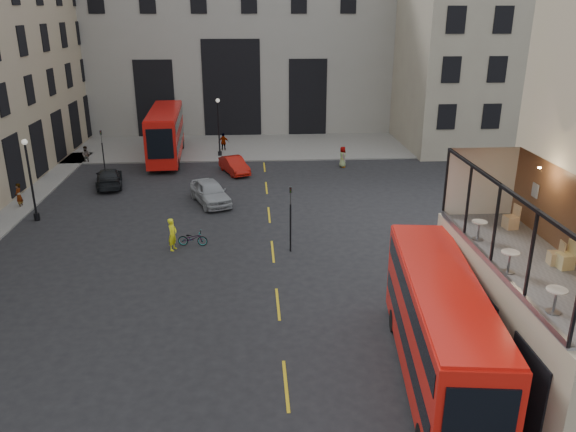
{
  "coord_description": "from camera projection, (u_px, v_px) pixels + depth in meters",
  "views": [
    {
      "loc": [
        -3.04,
        -16.91,
        12.81
      ],
      "look_at": [
        -1.29,
        9.62,
        3.0
      ],
      "focal_mm": 35.0,
      "sensor_mm": 36.0,
      "label": 1
    }
  ],
  "objects": [
    {
      "name": "building_right",
      "position": [
        482.0,
        35.0,
        55.5
      ],
      "size": [
        16.6,
        18.6,
        20.0
      ],
      "color": "#A19A82",
      "rests_on": "ground"
    },
    {
      "name": "pedestrian_b",
      "position": [
        151.0,
        155.0,
        48.36
      ],
      "size": [
        1.15,
        1.46,
        1.98
      ],
      "primitive_type": "imported",
      "rotation": [
        0.0,
        0.0,
        1.19
      ],
      "color": "gray",
      "rests_on": "ground"
    },
    {
      "name": "cafe_table_near",
      "position": [
        556.0,
        297.0,
        16.01
      ],
      "size": [
        0.6,
        0.6,
        0.75
      ],
      "color": "beige",
      "rests_on": "cafe_floor"
    },
    {
      "name": "pavement_far",
      "position": [
        222.0,
        146.0,
        55.63
      ],
      "size": [
        40.0,
        12.0,
        0.12
      ],
      "primitive_type": "cube",
      "color": "slate",
      "rests_on": "ground"
    },
    {
      "name": "pedestrian_a",
      "position": [
        86.0,
        155.0,
        49.33
      ],
      "size": [
        0.77,
        0.6,
        1.55
      ],
      "primitive_type": "imported",
      "rotation": [
        0.0,
        0.0,
        -0.02
      ],
      "color": "gray",
      "rests_on": "ground"
    },
    {
      "name": "pedestrian_e",
      "position": [
        19.0,
        196.0,
        38.25
      ],
      "size": [
        0.44,
        0.65,
        1.74
      ],
      "primitive_type": "imported",
      "rotation": [
        0.0,
        0.0,
        4.67
      ],
      "color": "gray",
      "rests_on": "ground"
    },
    {
      "name": "traffic_light_near",
      "position": [
        290.0,
        211.0,
        30.78
      ],
      "size": [
        0.16,
        0.2,
        3.8
      ],
      "color": "black",
      "rests_on": "ground"
    },
    {
      "name": "cyclist",
      "position": [
        172.0,
        234.0,
        31.49
      ],
      "size": [
        0.64,
        0.79,
        1.88
      ],
      "primitive_type": "imported",
      "rotation": [
        0.0,
        0.0,
        1.25
      ],
      "color": "#F3F319",
      "rests_on": "ground"
    },
    {
      "name": "gateway",
      "position": [
        232.0,
        42.0,
        61.82
      ],
      "size": [
        35.0,
        10.6,
        18.0
      ],
      "color": "gray",
      "rests_on": "ground"
    },
    {
      "name": "pedestrian_c",
      "position": [
        224.0,
        142.0,
        53.5
      ],
      "size": [
        1.05,
        0.48,
        1.76
      ],
      "primitive_type": "imported",
      "rotation": [
        0.0,
        0.0,
        3.09
      ],
      "color": "gray",
      "rests_on": "ground"
    },
    {
      "name": "ground",
      "position": [
        341.0,
        383.0,
        20.45
      ],
      "size": [
        140.0,
        140.0,
        0.0
      ],
      "primitive_type": "plane",
      "color": "black",
      "rests_on": "ground"
    },
    {
      "name": "car_b",
      "position": [
        234.0,
        165.0,
        46.47
      ],
      "size": [
        2.83,
        4.33,
        1.35
      ],
      "primitive_type": "imported",
      "rotation": [
        0.0,
        0.0,
        0.38
      ],
      "color": "#A8120A",
      "rests_on": "ground"
    },
    {
      "name": "traffic_light_far",
      "position": [
        102.0,
        147.0,
        44.9
      ],
      "size": [
        0.16,
        0.2,
        3.8
      ],
      "color": "black",
      "rests_on": "ground"
    },
    {
      "name": "pedestrian_d",
      "position": [
        343.0,
        157.0,
        48.2
      ],
      "size": [
        0.65,
        0.92,
        1.79
      ],
      "primitive_type": "imported",
      "rotation": [
        0.0,
        0.0,
        1.67
      ],
      "color": "gray",
      "rests_on": "ground"
    },
    {
      "name": "street_lamp_b",
      "position": [
        219.0,
        131.0,
        51.08
      ],
      "size": [
        0.36,
        0.36,
        5.33
      ],
      "color": "black",
      "rests_on": "ground"
    },
    {
      "name": "bicycle",
      "position": [
        193.0,
        238.0,
        32.24
      ],
      "size": [
        1.75,
        0.76,
        0.89
      ],
      "primitive_type": "imported",
      "rotation": [
        0.0,
        0.0,
        1.47
      ],
      "color": "gray",
      "rests_on": "ground"
    },
    {
      "name": "bus_near",
      "position": [
        439.0,
        325.0,
        19.84
      ],
      "size": [
        3.57,
        10.6,
        4.15
      ],
      "color": "red",
      "rests_on": "ground"
    },
    {
      "name": "car_c",
      "position": [
        109.0,
        178.0,
        43.02
      ],
      "size": [
        2.84,
        4.98,
        1.36
      ],
      "primitive_type": "imported",
      "rotation": [
        0.0,
        0.0,
        3.35
      ],
      "color": "black",
      "rests_on": "ground"
    },
    {
      "name": "host_frontage",
      "position": [
        523.0,
        323.0,
        20.07
      ],
      "size": [
        3.0,
        11.0,
        4.5
      ],
      "primitive_type": "cube",
      "color": "tan",
      "rests_on": "ground"
    },
    {
      "name": "cafe_table_mid",
      "position": [
        510.0,
        259.0,
        18.48
      ],
      "size": [
        0.59,
        0.59,
        0.74
      ],
      "color": "beige",
      "rests_on": "cafe_floor"
    },
    {
      "name": "cafe_chair_c",
      "position": [
        555.0,
        257.0,
        19.14
      ],
      "size": [
        0.46,
        0.46,
        0.85
      ],
      "color": "tan",
      "rests_on": "cafe_floor"
    },
    {
      "name": "bus_far",
      "position": [
        166.0,
        131.0,
        50.31
      ],
      "size": [
        3.21,
        11.33,
        4.47
      ],
      "color": "red",
      "rests_on": "ground"
    },
    {
      "name": "cafe_floor",
      "position": [
        532.0,
        265.0,
        19.28
      ],
      "size": [
        3.0,
        10.0,
        0.1
      ],
      "primitive_type": "cube",
      "color": "slate",
      "rests_on": "host_frontage"
    },
    {
      "name": "car_a",
      "position": [
        210.0,
        192.0,
        39.18
      ],
      "size": [
        3.54,
        5.17,
        1.64
      ],
      "primitive_type": "imported",
      "rotation": [
        0.0,
        0.0,
        0.37
      ],
      "color": "#9DA0A5",
      "rests_on": "ground"
    },
    {
      "name": "cafe_chair_d",
      "position": [
        511.0,
        221.0,
        22.3
      ],
      "size": [
        0.54,
        0.54,
        0.97
      ],
      "color": "tan",
      "rests_on": "cafe_floor"
    },
    {
      "name": "cafe_table_far",
      "position": [
        479.0,
        227.0,
        21.15
      ],
      "size": [
        0.58,
        0.58,
        0.73
      ],
      "color": "beige",
      "rests_on": "cafe_floor"
    },
    {
      "name": "cafe_chair_b",
      "position": [
        565.0,
        260.0,
        18.86
      ],
      "size": [
        0.53,
        0.53,
        0.97
      ],
      "color": "#DEC780",
      "rests_on": "cafe_floor"
    },
    {
      "name": "street_lamp_a",
      "position": [
        32.0,
        185.0,
        35.43
      ],
      "size": [
        0.36,
        0.36,
        5.33
      ],
      "color": "black",
      "rests_on": "ground"
    }
  ]
}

